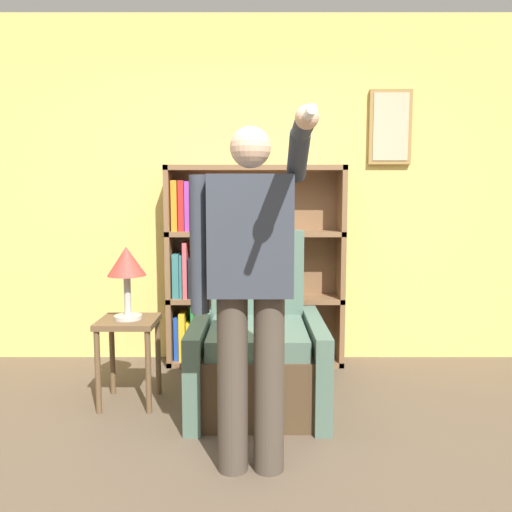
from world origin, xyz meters
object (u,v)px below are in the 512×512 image
person_standing (252,281)px  armchair (259,351)px  bookcase (240,269)px  side_table (130,337)px  table_lamp (128,266)px

person_standing → armchair: bearing=87.5°
bookcase → side_table: (-0.69, -0.83, -0.33)m
bookcase → side_table: size_ratio=2.83×
armchair → bookcase: bearing=100.6°
side_table → table_lamp: table_lamp is taller
side_table → table_lamp: size_ratio=1.20×
person_standing → table_lamp: bearing=134.1°
side_table → armchair: bearing=1.8°
side_table → table_lamp: 0.46m
bookcase → table_lamp: bookcase is taller
armchair → person_standing: bearing=-92.5°
person_standing → bookcase: bearing=93.9°
armchair → person_standing: person_standing is taller
armchair → side_table: size_ratio=1.98×
bookcase → armchair: bearing=-79.4°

